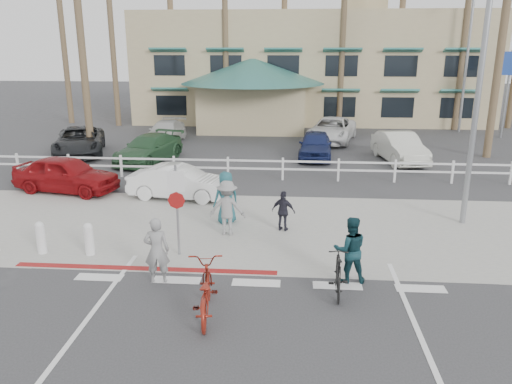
# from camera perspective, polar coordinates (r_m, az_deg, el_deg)

# --- Properties ---
(ground) EXTENTS (140.00, 140.00, 0.00)m
(ground) POSITION_cam_1_polar(r_m,az_deg,el_deg) (12.05, -0.20, -11.69)
(ground) COLOR #333335
(bike_path) EXTENTS (12.00, 16.00, 0.01)m
(bike_path) POSITION_cam_1_polar(r_m,az_deg,el_deg) (10.33, -1.13, -16.89)
(bike_path) COLOR #333335
(bike_path) RESTS_ON ground
(sidewalk_plaza) EXTENTS (22.00, 7.00, 0.01)m
(sidewalk_plaza) POSITION_cam_1_polar(r_m,az_deg,el_deg) (16.15, 1.09, -4.13)
(sidewalk_plaza) COLOR gray
(sidewalk_plaza) RESTS_ON ground
(cross_street) EXTENTS (40.00, 5.00, 0.01)m
(cross_street) POSITION_cam_1_polar(r_m,az_deg,el_deg) (19.93, 1.76, -0.10)
(cross_street) COLOR #333335
(cross_street) RESTS_ON ground
(parking_lot) EXTENTS (50.00, 16.00, 0.01)m
(parking_lot) POSITION_cam_1_polar(r_m,az_deg,el_deg) (29.16, 2.65, 5.21)
(parking_lot) COLOR #333335
(parking_lot) RESTS_ON ground
(curb_red) EXTENTS (7.00, 0.25, 0.02)m
(curb_red) POSITION_cam_1_polar(r_m,az_deg,el_deg) (13.64, -12.59, -8.55)
(curb_red) COLOR maroon
(curb_red) RESTS_ON ground
(rail_fence) EXTENTS (29.40, 0.16, 1.00)m
(rail_fence) POSITION_cam_1_polar(r_m,az_deg,el_deg) (21.72, 3.34, 2.63)
(rail_fence) COLOR silver
(rail_fence) RESTS_ON ground
(building) EXTENTS (28.00, 16.00, 11.30)m
(building) POSITION_cam_1_polar(r_m,az_deg,el_deg) (41.60, 6.24, 16.33)
(building) COLOR tan
(building) RESTS_ON ground
(sign_post) EXTENTS (0.50, 0.10, 2.90)m
(sign_post) POSITION_cam_1_polar(r_m,az_deg,el_deg) (13.84, -9.01, -1.57)
(sign_post) COLOR gray
(sign_post) RESTS_ON ground
(bollard_0) EXTENTS (0.26, 0.26, 0.95)m
(bollard_0) POSITION_cam_1_polar(r_m,az_deg,el_deg) (14.75, -18.54, -5.12)
(bollard_0) COLOR silver
(bollard_0) RESTS_ON ground
(bollard_1) EXTENTS (0.26, 0.26, 0.95)m
(bollard_1) POSITION_cam_1_polar(r_m,az_deg,el_deg) (15.34, -23.39, -4.80)
(bollard_1) COLOR silver
(bollard_1) RESTS_ON ground
(streetlight_0) EXTENTS (0.60, 2.00, 9.00)m
(streetlight_0) POSITION_cam_1_polar(r_m,az_deg,el_deg) (17.09, 24.15, 11.09)
(streetlight_0) COLOR gray
(streetlight_0) RESTS_ON ground
(streetlight_1) EXTENTS (0.60, 2.00, 9.50)m
(streetlight_1) POSITION_cam_1_polar(r_m,az_deg,el_deg) (36.35, 22.95, 13.74)
(streetlight_1) COLOR gray
(streetlight_1) RESTS_ON ground
(info_sign) EXTENTS (1.20, 0.16, 5.60)m
(info_sign) POSITION_cam_1_polar(r_m,az_deg,el_deg) (35.26, 26.72, 10.06)
(info_sign) COLOR navy
(info_sign) RESTS_ON ground
(palm_0) EXTENTS (4.00, 4.00, 15.00)m
(palm_0) POSITION_cam_1_polar(r_m,az_deg,el_deg) (40.33, -21.40, 17.98)
(palm_0) COLOR #173D17
(palm_0) RESTS_ON ground
(palm_1) EXTENTS (4.00, 4.00, 13.00)m
(palm_1) POSITION_cam_1_polar(r_m,az_deg,el_deg) (37.85, -16.18, 17.09)
(palm_1) COLOR #173D17
(palm_1) RESTS_ON ground
(palm_2) EXTENTS (4.00, 4.00, 16.00)m
(palm_2) POSITION_cam_1_polar(r_m,az_deg,el_deg) (37.72, -9.76, 19.77)
(palm_2) COLOR #173D17
(palm_2) RESTS_ON ground
(palm_3) EXTENTS (4.00, 4.00, 14.00)m
(palm_3) POSITION_cam_1_polar(r_m,az_deg,el_deg) (35.94, -3.54, 18.54)
(palm_3) COLOR #173D17
(palm_3) RESTS_ON ground
(palm_4) EXTENTS (4.00, 4.00, 15.00)m
(palm_4) POSITION_cam_1_polar(r_m,az_deg,el_deg) (36.64, 3.25, 19.28)
(palm_4) COLOR #173D17
(palm_4) RESTS_ON ground
(palm_5) EXTENTS (4.00, 4.00, 13.00)m
(palm_5) POSITION_cam_1_polar(r_m,az_deg,el_deg) (35.74, 9.92, 17.54)
(palm_5) COLOR #173D17
(palm_5) RESTS_ON ground
(palm_6) EXTENTS (4.00, 4.00, 17.00)m
(palm_6) POSITION_cam_1_polar(r_m,az_deg,el_deg) (37.38, 16.45, 20.16)
(palm_6) COLOR #173D17
(palm_6) RESTS_ON ground
(palm_7) EXTENTS (4.00, 4.00, 14.00)m
(palm_7) POSITION_cam_1_polar(r_m,az_deg,el_deg) (37.31, 22.87, 17.27)
(palm_7) COLOR #173D17
(palm_7) RESTS_ON ground
(palm_10) EXTENTS (4.00, 4.00, 12.00)m
(palm_10) POSITION_cam_1_polar(r_m,az_deg,el_deg) (27.80, -19.38, 16.23)
(palm_10) COLOR #173D17
(palm_10) RESTS_ON ground
(palm_11) EXTENTS (4.00, 4.00, 14.00)m
(palm_11) POSITION_cam_1_polar(r_m,az_deg,el_deg) (28.49, 26.58, 17.48)
(palm_11) COLOR #173D17
(palm_11) RESTS_ON ground
(bike_red) EXTENTS (1.03, 2.27, 1.15)m
(bike_red) POSITION_cam_1_polar(r_m,az_deg,el_deg) (11.06, -5.88, -11.14)
(bike_red) COLOR maroon
(bike_red) RESTS_ON ground
(rider_red) EXTENTS (0.67, 0.50, 1.70)m
(rider_red) POSITION_cam_1_polar(r_m,az_deg,el_deg) (12.53, -11.28, -6.58)
(rider_red) COLOR gray
(rider_red) RESTS_ON ground
(bike_black) EXTENTS (0.54, 1.67, 0.99)m
(bike_black) POSITION_cam_1_polar(r_m,az_deg,el_deg) (12.06, 9.38, -9.26)
(bike_black) COLOR black
(bike_black) RESTS_ON ground
(rider_black) EXTENTS (0.88, 0.71, 1.70)m
(rider_black) POSITION_cam_1_polar(r_m,az_deg,el_deg) (12.56, 10.70, -6.49)
(rider_black) COLOR #103138
(rider_black) RESTS_ON ground
(pedestrian_a) EXTENTS (1.15, 0.69, 1.73)m
(pedestrian_a) POSITION_cam_1_polar(r_m,az_deg,el_deg) (15.38, -3.30, -1.83)
(pedestrian_a) COLOR gray
(pedestrian_a) RESTS_ON ground
(pedestrian_child) EXTENTS (0.82, 0.53, 1.31)m
(pedestrian_child) POSITION_cam_1_polar(r_m,az_deg,el_deg) (15.74, 3.16, -2.21)
(pedestrian_child) COLOR #21212B
(pedestrian_child) RESTS_ON ground
(pedestrian_b) EXTENTS (1.01, 0.91, 1.74)m
(pedestrian_b) POSITION_cam_1_polar(r_m,az_deg,el_deg) (16.41, -3.44, -0.63)
(pedestrian_b) COLOR #1F525C
(pedestrian_b) RESTS_ON ground
(car_white_sedan) EXTENTS (4.03, 1.86, 1.28)m
(car_white_sedan) POSITION_cam_1_polar(r_m,az_deg,el_deg) (19.30, -8.76, 1.11)
(car_white_sedan) COLOR white
(car_white_sedan) RESTS_ON ground
(car_red_compact) EXTENTS (4.52, 2.55, 1.45)m
(car_red_compact) POSITION_cam_1_polar(r_m,az_deg,el_deg) (21.34, -20.89, 1.92)
(car_red_compact) COLOR maroon
(car_red_compact) RESTS_ON ground
(lot_car_0) EXTENTS (3.95, 5.75, 1.46)m
(lot_car_0) POSITION_cam_1_polar(r_m,az_deg,el_deg) (28.48, -19.53, 5.50)
(lot_car_0) COLOR black
(lot_car_0) RESTS_ON ground
(lot_car_1) EXTENTS (3.08, 4.98, 1.35)m
(lot_car_1) POSITION_cam_1_polar(r_m,az_deg,el_deg) (25.75, -12.16, 4.87)
(lot_car_1) COLOR #295131
(lot_car_1) RESTS_ON ground
(lot_car_2) EXTENTS (1.90, 4.19, 1.39)m
(lot_car_2) POSITION_cam_1_polar(r_m,az_deg,el_deg) (26.18, 6.80, 5.37)
(lot_car_2) COLOR #16204F
(lot_car_2) RESTS_ON ground
(lot_car_3) EXTENTS (2.31, 4.69, 1.48)m
(lot_car_3) POSITION_cam_1_polar(r_m,az_deg,el_deg) (26.15, 16.08, 4.92)
(lot_car_3) COLOR beige
(lot_car_3) RESTS_ON ground
(lot_car_4) EXTENTS (1.93, 4.44, 1.27)m
(lot_car_4) POSITION_cam_1_polar(r_m,az_deg,el_deg) (30.78, -10.28, 6.76)
(lot_car_4) COLOR beige
(lot_car_4) RESTS_ON ground
(lot_car_5) EXTENTS (3.57, 5.64, 1.45)m
(lot_car_5) POSITION_cam_1_polar(r_m,az_deg,el_deg) (30.87, 8.67, 7.04)
(lot_car_5) COLOR silver
(lot_car_5) RESTS_ON ground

